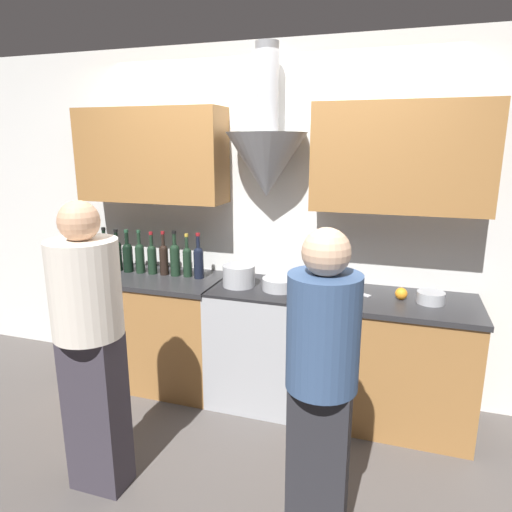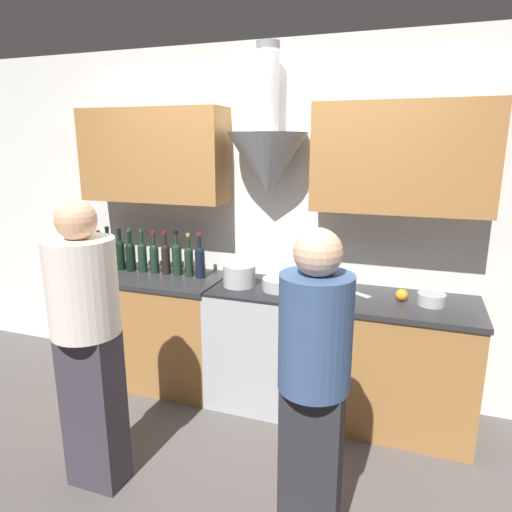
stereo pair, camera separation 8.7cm
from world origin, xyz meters
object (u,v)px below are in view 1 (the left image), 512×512
wine_bottle_8 (187,260)px  stock_pot (239,276)px  wine_bottle_6 (164,258)px  wine_bottle_7 (175,258)px  mixing_bowl (280,284)px  stove_range (260,342)px  wine_bottle_3 (128,255)px  wine_bottle_4 (140,256)px  orange_fruit (401,294)px  wine_bottle_5 (152,257)px  wine_bottle_2 (117,254)px  wine_bottle_1 (105,253)px  person_foreground_right (321,383)px  saucepan (431,297)px  person_foreground_left (90,339)px  wine_bottle_0 (96,254)px  wine_bottle_9 (199,260)px

wine_bottle_8 → stock_pot: (0.46, -0.10, -0.06)m
wine_bottle_6 → stock_pot: (0.66, -0.09, -0.06)m
wine_bottle_7 → mixing_bowl: size_ratio=1.46×
stove_range → wine_bottle_3: wine_bottle_3 is taller
stock_pot → mixing_bowl: 0.31m
wine_bottle_4 → orange_fruit: wine_bottle_4 is taller
wine_bottle_4 → wine_bottle_8: bearing=2.8°
wine_bottle_3 → wine_bottle_5: 0.21m
stock_pot → orange_fruit: 1.12m
wine_bottle_5 → wine_bottle_2: bearing=-179.6°
wine_bottle_4 → wine_bottle_5: wine_bottle_4 is taller
wine_bottle_3 → wine_bottle_1: bearing=178.8°
stock_pot → wine_bottle_5: bearing=173.3°
wine_bottle_1 → person_foreground_right: 2.35m
wine_bottle_1 → saucepan: wine_bottle_1 is taller
person_foreground_left → stove_range: bearing=63.3°
wine_bottle_1 → wine_bottle_5: size_ratio=1.03×
stove_range → orange_fruit: size_ratio=11.06×
stove_range → mixing_bowl: 0.51m
person_foreground_right → wine_bottle_4: bearing=143.6°
stove_range → person_foreground_right: (0.65, -1.18, 0.42)m
wine_bottle_0 → wine_bottle_9: bearing=0.4°
wine_bottle_0 → wine_bottle_9: wine_bottle_9 is taller
wine_bottle_4 → orange_fruit: 1.99m
orange_fruit → wine_bottle_8: bearing=178.1°
wine_bottle_1 → wine_bottle_3: 0.21m
wine_bottle_2 → stove_range: bearing=-2.4°
wine_bottle_4 → person_foreground_right: size_ratio=0.22×
mixing_bowl → saucepan: mixing_bowl is taller
wine_bottle_7 → wine_bottle_9: size_ratio=1.01×
wine_bottle_6 → wine_bottle_7: bearing=1.8°
wine_bottle_2 → wine_bottle_0: bearing=-179.1°
wine_bottle_1 → orange_fruit: (2.31, -0.03, -0.10)m
wine_bottle_3 → wine_bottle_7: (0.41, 0.02, 0.01)m
person_foreground_left → wine_bottle_3: bearing=114.4°
wine_bottle_2 → wine_bottle_3: (0.10, -0.01, -0.00)m
stove_range → wine_bottle_0: wine_bottle_0 is taller
wine_bottle_2 → wine_bottle_4: (0.21, -0.00, -0.00)m
saucepan → stove_range: bearing=-179.9°
wine_bottle_5 → wine_bottle_9: (0.40, 0.00, 0.01)m
wine_bottle_4 → person_foreground_left: (0.44, -1.20, -0.13)m
wine_bottle_3 → wine_bottle_9: wine_bottle_9 is taller
stock_pot → person_foreground_right: 1.41m
wine_bottle_2 → saucepan: wine_bottle_2 is taller
wine_bottle_4 → saucepan: (2.17, -0.05, -0.10)m
wine_bottle_0 → wine_bottle_4: 0.41m
saucepan → person_foreground_left: size_ratio=0.11×
orange_fruit → wine_bottle_4: bearing=179.0°
stock_pot → wine_bottle_9: bearing=166.0°
wine_bottle_4 → stock_pot: 0.87m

